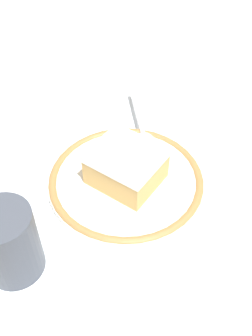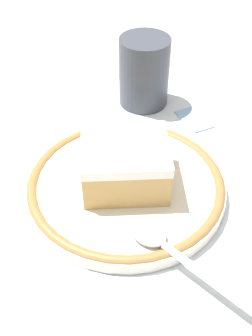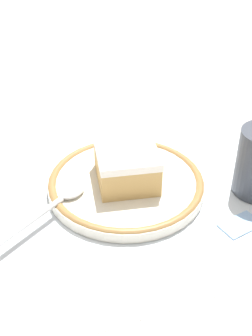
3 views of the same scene
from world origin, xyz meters
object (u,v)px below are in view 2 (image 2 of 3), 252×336
(cake_slice, at_px, (125,164))
(cup, at_px, (144,75))
(plate, at_px, (126,186))
(sugar_packet, at_px, (194,118))
(spoon, at_px, (172,251))

(cake_slice, bearing_deg, cup, -21.22)
(plate, relative_size, cake_slice, 2.11)
(sugar_packet, bearing_deg, spoon, 154.81)
(cake_slice, height_order, sugar_packet, cake_slice)
(spoon, bearing_deg, cup, -9.40)
(cake_slice, height_order, spoon, cake_slice)
(spoon, bearing_deg, sugar_packet, -25.19)
(cup, bearing_deg, cake_slice, 158.78)
(plate, bearing_deg, spoon, -169.13)
(cake_slice, distance_m, spoon, 0.10)
(plate, relative_size, cup, 2.30)
(cake_slice, xyz_separation_m, cup, (0.16, -0.06, 0.00))
(plate, height_order, cake_slice, cake_slice)
(cake_slice, relative_size, spoon, 0.73)
(cake_slice, height_order, cup, cup)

